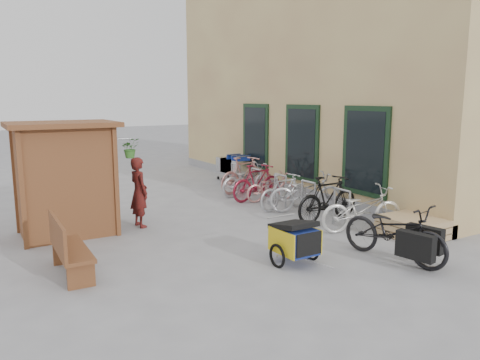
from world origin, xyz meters
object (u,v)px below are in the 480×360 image
kiosk (60,163)px  bench (67,247)px  pallet_stack (412,227)px  bike_3 (284,192)px  bike_5 (257,182)px  person_kiosk (139,192)px  shopping_carts (232,165)px  bike_1 (328,199)px  bike_4 (271,187)px  bike_7 (244,175)px  bike_6 (247,180)px  cargo_bike (396,232)px  bike_0 (362,209)px  bike_2 (306,192)px  child_trailer (295,239)px

kiosk → bench: size_ratio=1.59×
pallet_stack → kiosk: bearing=148.3°
bike_3 → bike_5: bike_5 is taller
kiosk → person_kiosk: (1.61, -0.17, -0.76)m
person_kiosk → shopping_carts: bearing=-57.6°
bike_1 → bike_4: size_ratio=1.18×
shopping_carts → bike_7: 1.91m
bike_3 → bike_6: (0.13, 2.07, -0.00)m
bike_1 → bike_7: 3.96m
cargo_bike → bike_6: 6.28m
bike_0 → bike_3: size_ratio=1.19×
bike_0 → kiosk: bearing=77.2°
bike_2 → bike_4: bike_2 is taller
bench → bike_6: (5.91, 4.03, -0.02)m
shopping_carts → child_trailer: 8.28m
child_trailer → bike_2: size_ratio=0.72×
shopping_carts → person_kiosk: person_kiosk is taller
bike_4 → bike_5: (-0.30, 0.25, 0.12)m
child_trailer → bike_4: (2.52, 4.42, -0.04)m
bike_3 → bike_4: bearing=-21.2°
cargo_bike → bike_2: 3.88m
bike_7 → bike_2: bearing=170.8°
bike_1 → bike_3: (-0.20, 1.47, -0.07)m
child_trailer → person_kiosk: (-1.56, 3.73, 0.35)m
pallet_stack → bike_7: 5.87m
bench → bike_7: (6.07, 4.45, 0.06)m
cargo_bike → bike_1: size_ratio=1.16×
cargo_bike → person_kiosk: person_kiosk is taller
bench → shopping_carts: size_ratio=1.03×
bench → bike_4: (6.08, 3.01, -0.10)m
person_kiosk → bike_0: bearing=-132.7°
shopping_carts → child_trailer: bearing=-112.1°
cargo_bike → bike_6: bearing=73.0°
pallet_stack → bike_0: 1.09m
person_kiosk → bike_2: bearing=-108.3°
bench → bike_3: bearing=20.0°
pallet_stack → shopping_carts: shopping_carts is taller
bike_4 → bike_5: bike_5 is taller
shopping_carts → pallet_stack: bearing=-90.0°
child_trailer → cargo_bike: cargo_bike is taller
cargo_bike → bike_1: bearing=63.4°
bench → child_trailer: 3.83m
bike_4 → bike_7: bearing=5.8°
pallet_stack → child_trailer: child_trailer is taller
bench → child_trailer: bearing=-20.2°
shopping_carts → bike_3: 4.39m
bike_0 → cargo_bike: bearing=168.0°
shopping_carts → child_trailer: (-3.11, -7.67, -0.13)m
child_trailer → person_kiosk: 4.05m
shopping_carts → bike_2: (-0.51, -4.71, -0.07)m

